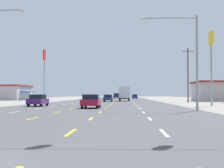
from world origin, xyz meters
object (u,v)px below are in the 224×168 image
object	(u,v)px
pole_sign_right_row_1	(211,50)
sedan_far_left_near	(38,100)
suv_center_turn_farther	(116,96)
pole_sign_left_row_2	(44,64)
box_truck_inner_right_midfar	(124,93)
hatchback_far_right_far	(135,97)
sedan_center_turn_mid	(108,98)
sedan_center_turn_nearest	(91,101)
streetlight_right_row_0	(190,53)

from	to	relation	value
pole_sign_right_row_1	sedan_far_left_near	bearing A→B (deg)	-177.27
sedan_far_left_near	pole_sign_right_row_1	bearing A→B (deg)	2.73
suv_center_turn_farther	pole_sign_left_row_2	bearing A→B (deg)	-104.11
box_truck_inner_right_midfar	hatchback_far_right_far	size ratio (longest dim) A/B	1.85
sedan_far_left_near	hatchback_far_right_far	size ratio (longest dim) A/B	1.15
pole_sign_left_row_2	sedan_center_turn_mid	bearing A→B (deg)	-13.75
sedan_far_left_near	box_truck_inner_right_midfar	world-z (taller)	box_truck_inner_right_midfar
sedan_center_turn_nearest	sedan_far_left_near	world-z (taller)	same
hatchback_far_right_far	pole_sign_left_row_2	distance (m)	45.29
suv_center_turn_farther	pole_sign_left_row_2	xyz separation A→B (m)	(-14.25, -56.66, 7.24)
hatchback_far_right_far	streetlight_right_row_0	world-z (taller)	streetlight_right_row_0
sedan_far_left_near	hatchback_far_right_far	bearing A→B (deg)	79.16
suv_center_turn_farther	hatchback_far_right_far	bearing A→B (deg)	-69.12
sedan_center_turn_nearest	pole_sign_right_row_1	bearing A→B (deg)	25.40
sedan_center_turn_mid	pole_sign_right_row_1	world-z (taller)	pole_sign_right_row_1
hatchback_far_right_far	suv_center_turn_farther	distance (m)	18.33
sedan_far_left_near	box_truck_inner_right_midfar	size ratio (longest dim) A/B	0.62
box_truck_inner_right_midfar	streetlight_right_row_0	xyz separation A→B (m)	(6.00, -47.23, 3.30)
hatchback_far_right_far	pole_sign_left_row_2	bearing A→B (deg)	-117.72
sedan_far_left_near	box_truck_inner_right_midfar	bearing A→B (deg)	73.56
box_truck_inner_right_midfar	sedan_center_turn_nearest	bearing A→B (deg)	-94.63
pole_sign_left_row_2	pole_sign_right_row_1	xyz separation A→B (m)	(28.51, -31.48, -1.30)
hatchback_far_right_far	streetlight_right_row_0	xyz separation A→B (m)	(2.74, -83.59, 4.35)
sedan_center_turn_nearest	streetlight_right_row_0	bearing A→B (deg)	-31.58
suv_center_turn_farther	streetlight_right_row_0	xyz separation A→B (m)	(9.27, -100.71, 4.11)
sedan_center_turn_nearest	pole_sign_left_row_2	distance (m)	41.51
hatchback_far_right_far	streetlight_right_row_0	size ratio (longest dim) A/B	0.46
sedan_center_turn_nearest	pole_sign_left_row_2	bearing A→B (deg)	110.29
pole_sign_right_row_1	sedan_center_turn_mid	bearing A→B (deg)	117.10
sedan_far_left_near	pole_sign_left_row_2	distance (m)	34.09
box_truck_inner_right_midfar	pole_sign_left_row_2	distance (m)	18.93
box_truck_inner_right_midfar	streetlight_right_row_0	size ratio (longest dim) A/B	0.84
hatchback_far_right_far	suv_center_turn_farther	xyz separation A→B (m)	(-6.53, 17.12, 0.24)
sedan_center_turn_mid	pole_sign_left_row_2	world-z (taller)	pole_sign_left_row_2
pole_sign_right_row_1	streetlight_right_row_0	xyz separation A→B (m)	(-4.99, -12.57, -1.83)
sedan_center_turn_nearest	suv_center_turn_farther	xyz separation A→B (m)	(0.09, 94.96, 0.27)
suv_center_turn_farther	streetlight_right_row_0	world-z (taller)	streetlight_right_row_0
sedan_center_turn_nearest	box_truck_inner_right_midfar	bearing A→B (deg)	85.37
sedan_center_turn_nearest	suv_center_turn_farther	distance (m)	94.96
suv_center_turn_farther	sedan_far_left_near	bearing A→B (deg)	-94.66
sedan_center_turn_mid	hatchback_far_right_far	bearing A→B (deg)	81.27
sedan_center_turn_mid	hatchback_far_right_far	world-z (taller)	hatchback_far_right_far
sedan_center_turn_mid	suv_center_turn_farther	world-z (taller)	suv_center_turn_farther
pole_sign_right_row_1	sedan_center_turn_nearest	bearing A→B (deg)	-154.60
box_truck_inner_right_midfar	suv_center_turn_farther	bearing A→B (deg)	93.50
sedan_far_left_near	pole_sign_left_row_2	xyz separation A→B (m)	(-6.98, 32.51, 7.51)
pole_sign_left_row_2	streetlight_right_row_0	size ratio (longest dim) A/B	1.32
sedan_center_turn_nearest	sedan_far_left_near	xyz separation A→B (m)	(-7.17, 5.79, 0.00)
box_truck_inner_right_midfar	hatchback_far_right_far	distance (m)	36.52
sedan_center_turn_nearest	streetlight_right_row_0	world-z (taller)	streetlight_right_row_0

